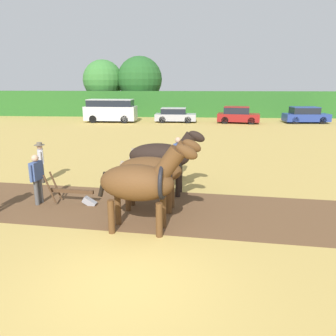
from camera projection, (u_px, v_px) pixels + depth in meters
ground_plane at (125, 279)px, 6.78m from camera, size 240.00×240.00×0.00m
plowed_furrow_strip at (52, 202)px, 11.04m from camera, size 22.99×5.70×0.01m
hedgerow at (180, 104)px, 37.16m from camera, size 79.33×1.23×2.86m
tree_left at (103, 80)px, 39.91m from camera, size 4.81×4.81×6.50m
tree_center_left at (140, 79)px, 39.69m from camera, size 5.40×5.40×6.89m
draft_horse_lead_left at (141, 182)px, 8.63m from camera, size 2.76×1.21×2.51m
draft_horse_lead_right at (154, 170)px, 10.14m from camera, size 2.75×1.08×2.37m
draft_horse_trail_left at (162, 156)px, 11.61m from camera, size 2.85×1.17×2.40m
plow at (76, 195)px, 10.81m from camera, size 1.73×0.50×1.13m
farmer_at_plow at (37, 176)px, 10.69m from camera, size 0.28×0.66×1.67m
farmer_beside_team at (178, 154)px, 13.55m from camera, size 0.38×0.65×1.75m
farmer_onlooker_right at (41, 159)px, 13.03m from camera, size 0.41×0.60×1.63m
parked_van at (111, 110)px, 32.45m from camera, size 5.05×2.11×2.23m
parked_car_left at (175, 115)px, 32.39m from camera, size 4.05×1.82×1.42m
parked_car_center_left at (238, 115)px, 31.71m from camera, size 4.19×2.38×1.59m
parked_car_center at (306, 115)px, 31.78m from camera, size 4.31×2.06×1.56m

